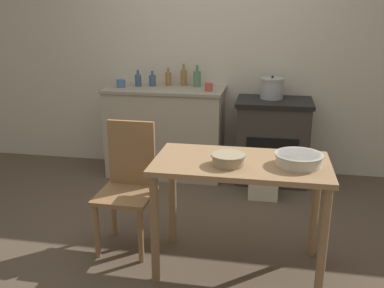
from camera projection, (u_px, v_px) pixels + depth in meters
The scene contains 17 objects.
ground_plane at pixel (183, 231), 3.50m from camera, with size 14.00×14.00×0.00m, color brown.
wall_back at pixel (212, 54), 4.61m from camera, with size 8.00×0.07×2.55m.
counter_cabinet at pixel (166, 131), 4.62m from camera, with size 1.24×0.60×0.95m.
stove at pixel (272, 140), 4.45m from camera, with size 0.76×0.59×0.86m.
work_table at pixel (241, 179), 2.81m from camera, with size 1.14×0.61×0.79m.
chair at pixel (128, 183), 3.18m from camera, with size 0.41×0.41×0.95m.
flour_sack at pixel (263, 182), 4.08m from camera, with size 0.28×0.19×0.31m, color beige.
stock_pot at pixel (272, 88), 4.34m from camera, with size 0.24×0.24×0.23m.
mixing_bowl_large at pixel (299, 159), 2.69m from camera, with size 0.30×0.30×0.08m.
mixing_bowl_small at pixel (228, 159), 2.69m from camera, with size 0.22×0.22×0.07m.
bottle_far_left at pixel (152, 80), 4.57m from camera, with size 0.07×0.07×0.16m.
bottle_left at pixel (184, 77), 4.60m from camera, with size 0.07×0.07×0.23m.
bottle_mid_left at pixel (138, 80), 4.57m from camera, with size 0.07×0.07×0.17m.
bottle_center_left at pixel (197, 78), 4.53m from camera, with size 0.08×0.08×0.23m.
bottle_center at pixel (168, 79), 4.60m from camera, with size 0.06×0.06×0.19m.
cup_center_right at pixel (209, 87), 4.29m from camera, with size 0.08×0.08×0.08m, color #B74C42.
cup_mid_right at pixel (121, 83), 4.50m from camera, with size 0.09×0.09×0.09m, color #4C6B99.
Camera 1 is at (0.64, -3.06, 1.72)m, focal length 40.00 mm.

